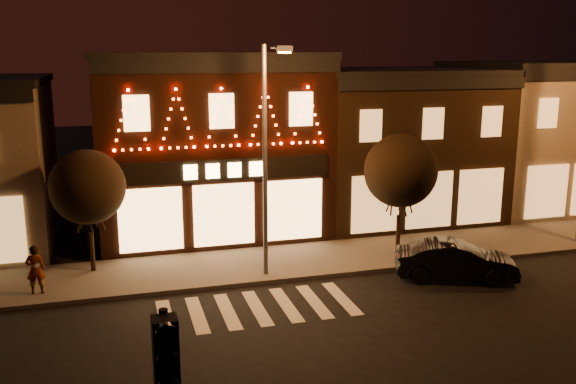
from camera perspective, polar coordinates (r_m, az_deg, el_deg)
name	(u,v)px	position (r m, az deg, el deg)	size (l,w,h in m)	color
ground	(291,365)	(17.55, 0.26, -15.58)	(120.00, 120.00, 0.00)	black
sidewalk_far	(283,262)	(25.09, -0.47, -6.45)	(44.00, 4.00, 0.15)	#47423D
building_pulp	(208,143)	(29.43, -7.39, 4.52)	(10.20, 8.34, 8.30)	black
building_right_a	(393,143)	(32.29, 9.57, 4.45)	(9.20, 8.28, 7.50)	#322011
building_right_b	(542,134)	(37.03, 22.31, 4.96)	(9.20, 8.28, 7.80)	#6C5E4D
streetlamp_mid	(268,145)	(22.20, -1.89, 4.38)	(0.64, 1.94, 8.43)	#59595E
tree_left	(88,187)	(24.22, -17.91, 0.44)	(2.80, 2.80, 4.68)	black
tree_right	(401,171)	(25.47, 10.29, 1.92)	(2.97, 2.97, 4.97)	black
dark_sedan	(456,261)	(24.09, 15.15, -6.11)	(1.54, 4.40, 1.45)	black
pedestrian	(35,270)	(23.18, -22.16, -6.60)	(0.64, 0.42, 1.74)	gray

